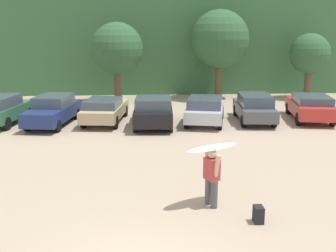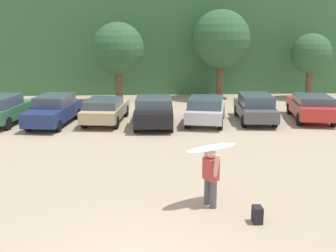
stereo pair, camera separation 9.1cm
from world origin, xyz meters
TOP-DOWN VIEW (x-y plane):
  - hillside_ridge at (0.00, 30.21)m, footprint 108.00×12.00m
  - tree_center at (-1.48, 21.02)m, footprint 3.56×3.56m
  - tree_center_left at (5.80, 22.23)m, footprint 4.18×4.18m
  - tree_far_left at (12.31, 21.76)m, footprint 2.90×2.90m
  - parked_car_forest_green at (-7.26, 14.40)m, footprint 2.32×4.24m
  - parked_car_navy at (-4.54, 14.24)m, footprint 2.43×4.92m
  - parked_car_tan at (-1.84, 14.60)m, footprint 2.42×4.87m
  - parked_car_black at (0.78, 13.51)m, footprint 2.13×4.35m
  - parked_car_silver at (3.60, 14.03)m, footprint 2.76×4.52m
  - parked_car_dark_gray at (6.38, 14.35)m, footprint 2.14×4.60m
  - parked_car_red at (9.59, 14.51)m, footprint 2.69×4.88m
  - person_adult at (2.17, 3.33)m, footprint 0.47×0.66m
  - surfboard_white at (2.21, 3.48)m, footprint 1.78×1.29m
  - backpack_dropped at (3.25, 2.22)m, footprint 0.24×0.34m

SIDE VIEW (x-z plane):
  - backpack_dropped at x=3.25m, z-range 0.00..0.45m
  - parked_car_tan at x=-1.84m, z-range 0.06..1.42m
  - parked_car_silver at x=3.60m, z-range 0.06..1.51m
  - parked_car_red at x=9.59m, z-range 0.07..1.51m
  - parked_car_dark_gray at x=6.38m, z-range 0.04..1.57m
  - parked_car_navy at x=-4.54m, z-range 0.02..1.59m
  - parked_car_black at x=0.78m, z-range 0.02..1.62m
  - parked_car_forest_green at x=-7.26m, z-range 0.05..1.65m
  - person_adult at x=2.17m, z-range 0.11..1.82m
  - surfboard_white at x=2.21m, z-range 1.68..1.76m
  - tree_far_left at x=12.31m, z-range 0.88..5.62m
  - tree_center at x=-1.48m, z-range 0.93..6.43m
  - hillside_ridge at x=0.00m, z-range 0.00..8.47m
  - tree_center_left at x=5.80m, z-range 1.08..7.48m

